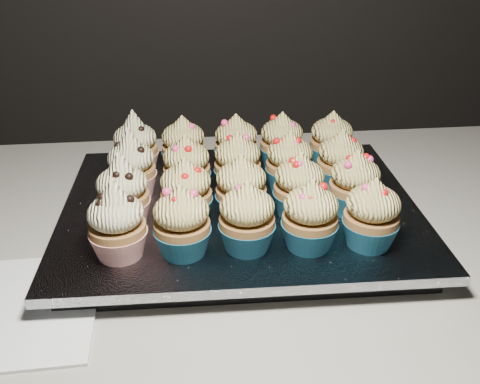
% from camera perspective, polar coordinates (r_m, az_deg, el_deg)
% --- Properties ---
extents(worktop, '(2.44, 0.64, 0.04)m').
position_cam_1_polar(worktop, '(0.73, -0.05, -4.36)').
color(worktop, beige).
rests_on(worktop, cabinet).
extents(napkin, '(0.18, 0.18, 0.00)m').
position_cam_1_polar(napkin, '(0.62, -23.37, -11.44)').
color(napkin, white).
rests_on(napkin, worktop).
extents(baking_tray, '(0.42, 0.33, 0.02)m').
position_cam_1_polar(baking_tray, '(0.70, 0.00, -2.80)').
color(baking_tray, black).
rests_on(baking_tray, worktop).
extents(foil_lining, '(0.46, 0.36, 0.01)m').
position_cam_1_polar(foil_lining, '(0.70, 0.00, -1.60)').
color(foil_lining, silver).
rests_on(foil_lining, baking_tray).
extents(cupcake_0, '(0.06, 0.06, 0.10)m').
position_cam_1_polar(cupcake_0, '(0.59, -12.99, -3.31)').
color(cupcake_0, '#AD1F18').
rests_on(cupcake_0, foil_lining).
extents(cupcake_1, '(0.06, 0.06, 0.08)m').
position_cam_1_polar(cupcake_1, '(0.58, -6.22, -3.32)').
color(cupcake_1, '#1A5D7A').
rests_on(cupcake_1, foil_lining).
extents(cupcake_2, '(0.06, 0.06, 0.08)m').
position_cam_1_polar(cupcake_2, '(0.58, 0.75, -2.87)').
color(cupcake_2, '#1A5D7A').
rests_on(cupcake_2, foil_lining).
extents(cupcake_3, '(0.06, 0.06, 0.08)m').
position_cam_1_polar(cupcake_3, '(0.59, 7.48, -2.68)').
color(cupcake_3, '#1A5D7A').
rests_on(cupcake_3, foil_lining).
extents(cupcake_4, '(0.06, 0.06, 0.08)m').
position_cam_1_polar(cupcake_4, '(0.61, 13.86, -2.42)').
color(cupcake_4, '#1A5D7A').
rests_on(cupcake_4, foil_lining).
extents(cupcake_5, '(0.06, 0.06, 0.10)m').
position_cam_1_polar(cupcake_5, '(0.65, -12.38, -0.12)').
color(cupcake_5, '#AD1F18').
rests_on(cupcake_5, foil_lining).
extents(cupcake_6, '(0.06, 0.06, 0.08)m').
position_cam_1_polar(cupcake_6, '(0.64, -5.77, -0.08)').
color(cupcake_6, '#1A5D7A').
rests_on(cupcake_6, foil_lining).
extents(cupcake_7, '(0.06, 0.06, 0.08)m').
position_cam_1_polar(cupcake_7, '(0.64, 0.12, 0.28)').
color(cupcake_7, '#1A5D7A').
rests_on(cupcake_7, foil_lining).
extents(cupcake_8, '(0.06, 0.06, 0.08)m').
position_cam_1_polar(cupcake_8, '(0.65, 6.31, 0.52)').
color(cupcake_8, '#1A5D7A').
rests_on(cupcake_8, foil_lining).
extents(cupcake_9, '(0.06, 0.06, 0.08)m').
position_cam_1_polar(cupcake_9, '(0.67, 12.10, 0.79)').
color(cupcake_9, '#1A5D7A').
rests_on(cupcake_9, foil_lining).
extents(cupcake_10, '(0.06, 0.06, 0.10)m').
position_cam_1_polar(cupcake_10, '(0.71, -11.48, 2.64)').
color(cupcake_10, '#AD1F18').
rests_on(cupcake_10, foil_lining).
extents(cupcake_11, '(0.06, 0.06, 0.08)m').
position_cam_1_polar(cupcake_11, '(0.70, -5.71, 2.60)').
color(cupcake_11, '#1A5D7A').
rests_on(cupcake_11, foil_lining).
extents(cupcake_12, '(0.06, 0.06, 0.08)m').
position_cam_1_polar(cupcake_12, '(0.71, -0.26, 2.99)').
color(cupcake_12, '#1A5D7A').
rests_on(cupcake_12, foil_lining).
extents(cupcake_13, '(0.06, 0.06, 0.08)m').
position_cam_1_polar(cupcake_13, '(0.71, 5.27, 3.08)').
color(cupcake_13, '#1A5D7A').
rests_on(cupcake_13, foil_lining).
extents(cupcake_14, '(0.06, 0.06, 0.08)m').
position_cam_1_polar(cupcake_14, '(0.73, 10.63, 3.19)').
color(cupcake_14, '#1A5D7A').
rests_on(cupcake_14, foil_lining).
extents(cupcake_15, '(0.06, 0.06, 0.10)m').
position_cam_1_polar(cupcake_15, '(0.77, -11.07, 4.83)').
color(cupcake_15, '#AD1F18').
rests_on(cupcake_15, foil_lining).
extents(cupcake_16, '(0.06, 0.06, 0.08)m').
position_cam_1_polar(cupcake_16, '(0.77, -6.04, 4.87)').
color(cupcake_16, '#1A5D7A').
rests_on(cupcake_16, foil_lining).
extents(cupcake_17, '(0.06, 0.06, 0.08)m').
position_cam_1_polar(cupcake_17, '(0.77, -0.42, 5.09)').
color(cupcake_17, '#1A5D7A').
rests_on(cupcake_17, foil_lining).
extents(cupcake_18, '(0.06, 0.06, 0.08)m').
position_cam_1_polar(cupcake_18, '(0.78, 4.45, 5.31)').
color(cupcake_18, '#1A5D7A').
rests_on(cupcake_18, foil_lining).
extents(cupcake_19, '(0.06, 0.06, 0.08)m').
position_cam_1_polar(cupcake_19, '(0.79, 9.71, 5.37)').
color(cupcake_19, '#1A5D7A').
rests_on(cupcake_19, foil_lining).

